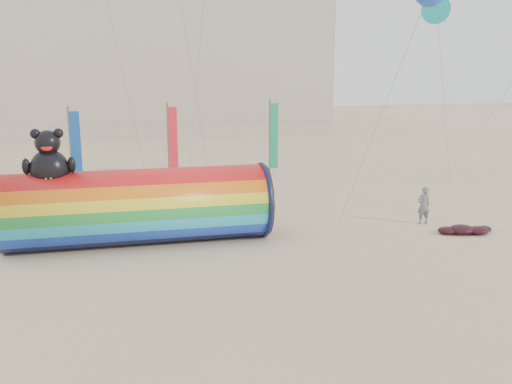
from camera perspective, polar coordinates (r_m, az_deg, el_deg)
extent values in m
plane|color=#CCB58C|center=(22.28, -0.35, -6.92)|extent=(160.00, 160.00, 0.00)
cube|color=#B7AD99|center=(66.89, -20.32, 14.03)|extent=(60.00, 15.00, 20.00)
cube|color=#28303D|center=(59.41, -21.19, 14.73)|extent=(59.50, 0.12, 17.00)
cylinder|color=red|center=(24.59, -11.60, -1.43)|extent=(10.94, 3.19, 3.19)
torus|color=#0F1438|center=(25.30, 0.61, -0.77)|extent=(0.22, 3.34, 3.34)
cylinder|color=black|center=(25.33, 0.89, -0.76)|extent=(0.05, 3.16, 3.16)
ellipsoid|color=black|center=(24.39, -19.94, 2.11)|extent=(1.56, 1.39, 1.64)
ellipsoid|color=yellow|center=(23.91, -20.04, 1.69)|extent=(0.80, 0.35, 0.70)
sphere|color=black|center=(24.23, -20.13, 4.66)|extent=(1.00, 1.00, 1.00)
sphere|color=black|center=(24.24, -21.22, 5.44)|extent=(0.40, 0.40, 0.40)
sphere|color=black|center=(24.14, -19.16, 5.57)|extent=(0.40, 0.40, 0.40)
ellipsoid|color=red|center=(23.84, -20.21, 4.20)|extent=(0.44, 0.16, 0.28)
ellipsoid|color=black|center=(24.38, -22.01, 2.38)|extent=(0.33, 0.33, 0.66)
ellipsoid|color=black|center=(24.18, -17.95, 2.61)|extent=(0.33, 0.33, 0.66)
imported|color=slate|center=(28.29, 16.42, -1.29)|extent=(0.68, 0.46, 1.81)
ellipsoid|color=#3A0A13|center=(27.33, 19.87, -3.54)|extent=(1.17, 0.99, 0.41)
ellipsoid|color=#3A0A13|center=(27.56, 21.31, -3.59)|extent=(0.99, 0.84, 0.34)
ellipsoid|color=#3A0A13|center=(27.14, 18.63, -3.66)|extent=(0.91, 0.77, 0.32)
ellipsoid|color=#3A0A13|center=(27.83, 19.93, -3.41)|extent=(0.78, 0.66, 0.27)
ellipsoid|color=#3A0A13|center=(28.09, 21.80, -3.43)|extent=(0.73, 0.62, 0.25)
cylinder|color=#59595E|center=(34.25, -18.03, 3.85)|extent=(0.10, 0.10, 5.20)
cube|color=#154AA3|center=(34.22, -17.52, 3.96)|extent=(0.56, 0.06, 4.50)
cylinder|color=#59595E|center=(36.24, -8.76, 4.77)|extent=(0.10, 0.10, 5.20)
cube|color=red|center=(36.26, -8.28, 4.87)|extent=(0.56, 0.06, 4.50)
cylinder|color=#59595E|center=(39.35, 1.38, 5.52)|extent=(0.10, 0.10, 5.20)
cube|color=#169163|center=(39.43, 1.81, 5.61)|extent=(0.56, 0.06, 4.50)
cone|color=#16B4B4|center=(34.07, 17.78, 16.93)|extent=(1.57, 1.57, 1.41)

